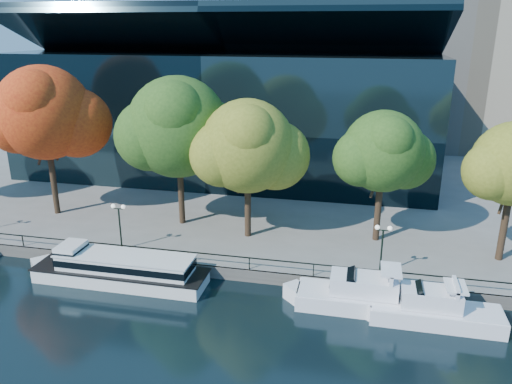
% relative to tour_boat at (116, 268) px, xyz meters
% --- Properties ---
extents(ground, '(160.00, 160.00, 0.00)m').
position_rel_tour_boat_xyz_m(ground, '(5.08, -0.84, -1.21)').
color(ground, black).
rests_on(ground, ground).
extents(promenade, '(90.00, 67.08, 1.00)m').
position_rel_tour_boat_xyz_m(promenade, '(5.08, 35.54, -0.71)').
color(promenade, slate).
rests_on(promenade, ground).
extents(railing, '(88.20, 0.08, 0.99)m').
position_rel_tour_boat_xyz_m(railing, '(5.08, 2.41, 0.73)').
color(railing, black).
rests_on(railing, promenade).
extents(convention_building, '(50.00, 24.57, 21.43)m').
position_rel_tour_boat_xyz_m(convention_building, '(1.08, 30.95, 7.30)').
color(convention_building, black).
rests_on(convention_building, ground).
extents(tour_boat, '(14.98, 3.34, 2.84)m').
position_rel_tour_boat_xyz_m(tour_boat, '(0.00, 0.00, 0.00)').
color(tour_boat, silver).
rests_on(tour_boat, ground).
extents(cruiser_near, '(11.39, 2.93, 3.30)m').
position_rel_tour_boat_xyz_m(cruiser_near, '(18.88, 0.15, -0.18)').
color(cruiser_near, white).
rests_on(cruiser_near, ground).
extents(cruiser_far, '(9.67, 2.68, 3.16)m').
position_rel_tour_boat_xyz_m(cruiser_far, '(23.22, -0.63, -0.21)').
color(cruiser_far, white).
rests_on(cruiser_far, ground).
extents(tree_1, '(11.21, 9.20, 14.65)m').
position_rel_tour_boat_xyz_m(tree_1, '(-11.50, 10.13, 9.76)').
color(tree_1, black).
rests_on(tree_1, promenade).
extents(tree_2, '(11.51, 9.44, 13.91)m').
position_rel_tour_boat_xyz_m(tree_2, '(1.81, 10.33, 8.90)').
color(tree_2, black).
rests_on(tree_2, promenade).
extents(tree_3, '(10.10, 8.28, 12.32)m').
position_rel_tour_boat_xyz_m(tree_3, '(8.65, 8.68, 7.89)').
color(tree_3, black).
rests_on(tree_3, promenade).
extents(tree_4, '(8.61, 7.06, 11.49)m').
position_rel_tour_boat_xyz_m(tree_4, '(19.91, 10.28, 7.68)').
color(tree_4, black).
rests_on(tree_4, promenade).
extents(lamp_1, '(1.26, 0.36, 4.03)m').
position_rel_tour_boat_xyz_m(lamp_1, '(-1.33, 3.66, 2.77)').
color(lamp_1, black).
rests_on(lamp_1, promenade).
extents(lamp_2, '(1.26, 0.36, 4.03)m').
position_rel_tour_boat_xyz_m(lamp_2, '(20.01, 3.66, 2.77)').
color(lamp_2, black).
rests_on(lamp_2, promenade).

